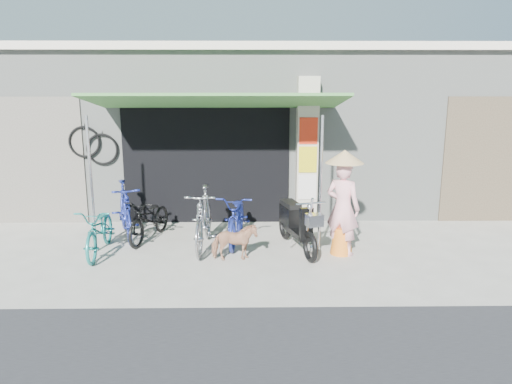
{
  "coord_description": "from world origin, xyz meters",
  "views": [
    {
      "loc": [
        -0.33,
        -7.56,
        2.95
      ],
      "look_at": [
        -0.2,
        1.0,
        1.0
      ],
      "focal_mm": 35.0,
      "sensor_mm": 36.0,
      "label": 1
    }
  ],
  "objects_px": {
    "bike_teal": "(100,230)",
    "bike_navy": "(237,217)",
    "bike_blue": "(125,210)",
    "bike_black": "(150,219)",
    "bike_silver": "(203,218)",
    "moped": "(296,224)",
    "street_dog": "(234,242)",
    "nun": "(343,204)"
  },
  "relations": [
    {
      "from": "bike_silver",
      "to": "street_dog",
      "type": "xyz_separation_m",
      "value": [
        0.56,
        -0.61,
        -0.24
      ]
    },
    {
      "from": "street_dog",
      "to": "bike_navy",
      "type": "bearing_deg",
      "value": -9.44
    },
    {
      "from": "bike_black",
      "to": "street_dog",
      "type": "xyz_separation_m",
      "value": [
        1.6,
        -1.11,
        -0.09
      ]
    },
    {
      "from": "bike_black",
      "to": "bike_silver",
      "type": "distance_m",
      "value": 1.16
    },
    {
      "from": "bike_navy",
      "to": "moped",
      "type": "relative_size",
      "value": 1.03
    },
    {
      "from": "moped",
      "to": "nun",
      "type": "distance_m",
      "value": 0.91
    },
    {
      "from": "bike_navy",
      "to": "bike_silver",
      "type": "bearing_deg",
      "value": -142.41
    },
    {
      "from": "bike_blue",
      "to": "bike_black",
      "type": "distance_m",
      "value": 0.53
    },
    {
      "from": "bike_teal",
      "to": "bike_navy",
      "type": "xyz_separation_m",
      "value": [
        2.33,
        0.61,
        0.05
      ]
    },
    {
      "from": "bike_silver",
      "to": "moped",
      "type": "xyz_separation_m",
      "value": [
        1.63,
        -0.06,
        -0.09
      ]
    },
    {
      "from": "bike_teal",
      "to": "bike_silver",
      "type": "xyz_separation_m",
      "value": [
        1.75,
        0.25,
        0.13
      ]
    },
    {
      "from": "bike_teal",
      "to": "bike_navy",
      "type": "distance_m",
      "value": 2.41
    },
    {
      "from": "bike_blue",
      "to": "nun",
      "type": "bearing_deg",
      "value": -33.21
    },
    {
      "from": "moped",
      "to": "street_dog",
      "type": "bearing_deg",
      "value": -167.76
    },
    {
      "from": "bike_black",
      "to": "moped",
      "type": "distance_m",
      "value": 2.73
    },
    {
      "from": "bike_silver",
      "to": "nun",
      "type": "relative_size",
      "value": 1.02
    },
    {
      "from": "bike_blue",
      "to": "moped",
      "type": "height_order",
      "value": "bike_blue"
    },
    {
      "from": "bike_blue",
      "to": "street_dog",
      "type": "distance_m",
      "value": 2.46
    },
    {
      "from": "bike_navy",
      "to": "moped",
      "type": "bearing_deg",
      "value": -16.66
    },
    {
      "from": "street_dog",
      "to": "moped",
      "type": "xyz_separation_m",
      "value": [
        1.07,
        0.55,
        0.14
      ]
    },
    {
      "from": "bike_black",
      "to": "street_dog",
      "type": "distance_m",
      "value": 1.95
    },
    {
      "from": "moped",
      "to": "bike_navy",
      "type": "bearing_deg",
      "value": 142.8
    },
    {
      "from": "bike_teal",
      "to": "bike_black",
      "type": "relative_size",
      "value": 1.04
    },
    {
      "from": "bike_teal",
      "to": "bike_navy",
      "type": "relative_size",
      "value": 0.9
    },
    {
      "from": "bike_navy",
      "to": "bike_blue",
      "type": "bearing_deg",
      "value": 177.52
    },
    {
      "from": "bike_silver",
      "to": "bike_black",
      "type": "bearing_deg",
      "value": 157.35
    },
    {
      "from": "bike_blue",
      "to": "nun",
      "type": "relative_size",
      "value": 0.97
    },
    {
      "from": "moped",
      "to": "bike_black",
      "type": "bearing_deg",
      "value": 153.29
    },
    {
      "from": "bike_blue",
      "to": "moped",
      "type": "bearing_deg",
      "value": -32.16
    },
    {
      "from": "moped",
      "to": "nun",
      "type": "height_order",
      "value": "nun"
    },
    {
      "from": "bike_blue",
      "to": "bike_silver",
      "type": "distance_m",
      "value": 1.67
    },
    {
      "from": "bike_black",
      "to": "bike_navy",
      "type": "bearing_deg",
      "value": 10.8
    },
    {
      "from": "bike_teal",
      "to": "bike_blue",
      "type": "xyz_separation_m",
      "value": [
        0.22,
        0.91,
        0.1
      ]
    },
    {
      "from": "bike_black",
      "to": "bike_navy",
      "type": "relative_size",
      "value": 0.86
    },
    {
      "from": "bike_blue",
      "to": "bike_silver",
      "type": "relative_size",
      "value": 0.96
    },
    {
      "from": "bike_silver",
      "to": "moped",
      "type": "bearing_deg",
      "value": 0.73
    },
    {
      "from": "bike_teal",
      "to": "bike_navy",
      "type": "height_order",
      "value": "bike_navy"
    },
    {
      "from": "moped",
      "to": "nun",
      "type": "relative_size",
      "value": 0.97
    },
    {
      "from": "bike_blue",
      "to": "bike_black",
      "type": "xyz_separation_m",
      "value": [
        0.49,
        -0.17,
        -0.12
      ]
    },
    {
      "from": "bike_black",
      "to": "moped",
      "type": "xyz_separation_m",
      "value": [
        2.67,
        -0.55,
        0.05
      ]
    },
    {
      "from": "bike_silver",
      "to": "bike_navy",
      "type": "distance_m",
      "value": 0.7
    },
    {
      "from": "bike_silver",
      "to": "bike_navy",
      "type": "relative_size",
      "value": 1.03
    }
  ]
}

